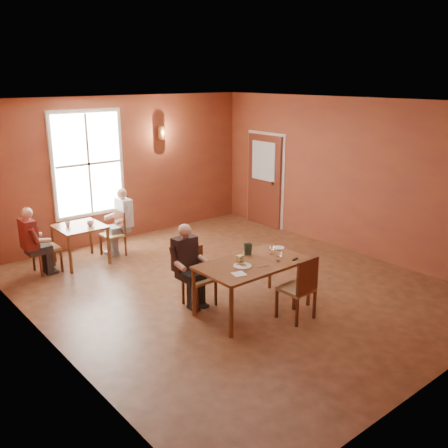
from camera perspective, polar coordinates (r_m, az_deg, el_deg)
ground at (r=8.36m, az=0.88°, el=-7.21°), size 6.00×7.00×0.01m
wall_back at (r=10.72m, az=-11.40°, el=6.19°), size 6.00×0.04×3.00m
wall_front at (r=5.80m, az=24.08°, el=-3.77°), size 6.00×0.04×3.00m
wall_left at (r=6.42m, az=-19.88°, el=-1.42°), size 0.04×7.00×3.00m
wall_right at (r=10.05m, az=14.10°, el=5.33°), size 0.04×7.00×3.00m
ceiling at (r=7.66m, az=0.98°, el=13.78°), size 6.00×7.00×0.04m
window at (r=10.29m, az=-15.26°, el=6.64°), size 1.36×0.10×1.96m
door at (r=11.57m, az=4.59°, el=4.94°), size 0.12×1.04×2.10m
wall_sconce at (r=10.99m, az=-7.18°, el=10.32°), size 0.16×0.16×0.28m
main_table at (r=7.45m, az=3.29°, el=-7.13°), size 1.63×0.92×0.76m
chair_diner_main at (r=7.59m, az=-2.85°, el=-6.17°), size 0.39×0.39×0.88m
diner_main at (r=7.50m, az=-2.73°, el=-5.08°), size 0.49×0.49×1.21m
chair_empty at (r=7.24m, az=8.25°, el=-7.19°), size 0.44×0.44×0.96m
plate_food at (r=7.13m, az=2.12°, el=-4.77°), size 0.35×0.35×0.03m
sandwich at (r=7.22m, az=1.82°, el=-4.15°), size 0.10×0.09×0.11m
goblet_a at (r=7.62m, az=5.41°, el=-2.83°), size 0.09×0.09×0.18m
goblet_c at (r=7.36m, az=6.30°, el=-3.59°), size 0.07×0.07×0.17m
menu_stand at (r=7.57m, az=2.76°, el=-2.88°), size 0.12×0.09×0.18m
knife at (r=7.14m, az=4.44°, el=-4.90°), size 0.19×0.06×0.00m
napkin at (r=6.87m, az=1.71°, el=-5.72°), size 0.21×0.21×0.01m
side_plate at (r=7.92m, az=6.27°, el=-2.71°), size 0.24×0.24×0.01m
sunglasses at (r=7.47m, az=8.14°, el=-3.99°), size 0.13×0.07×0.01m
second_table at (r=9.65m, az=-16.02°, el=-2.27°), size 0.82×0.82×0.73m
chair_diner_white at (r=9.89m, az=-12.63°, el=-1.12°), size 0.39×0.39×0.87m
diner_white at (r=9.85m, az=-12.54°, el=-0.06°), size 0.50×0.50×1.24m
chair_diner_maroon at (r=9.40m, az=-19.67°, el=-2.49°), size 0.41×0.41×0.92m
diner_maroon at (r=9.35m, az=-19.93°, el=-1.69°), size 0.48×0.48×1.21m
cup_a at (r=9.47m, az=-15.04°, el=0.06°), size 0.16×0.16×0.09m
cup_b at (r=9.56m, az=-17.42°, el=-0.00°), size 0.11×0.11×0.09m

